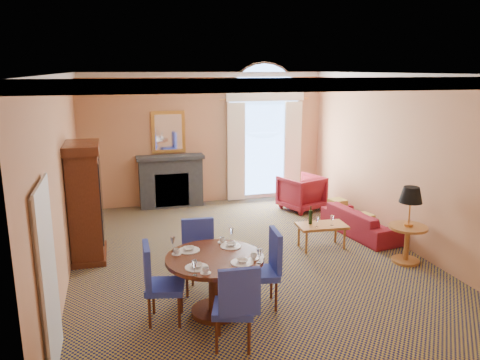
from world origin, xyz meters
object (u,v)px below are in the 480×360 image
object	(u,v)px
sofa	(361,221)
side_table	(409,216)
armoire	(85,204)
dining_table	(215,272)
armchair	(301,193)
coffee_table	(321,226)

from	to	relation	value
sofa	side_table	distance (m)	1.57
armoire	sofa	distance (m)	5.32
side_table	dining_table	bearing A→B (deg)	-166.49
armoire	armchair	world-z (taller)	armoire
sofa	side_table	xyz separation A→B (m)	(0.05, -1.46, 0.57)
sofa	coffee_table	bearing A→B (deg)	104.37
dining_table	side_table	size ratio (longest dim) A/B	1.01
armoire	armchair	bearing A→B (deg)	19.82
dining_table	side_table	bearing A→B (deg)	13.51
armoire	sofa	size ratio (longest dim) A/B	1.12
armoire	sofa	world-z (taller)	armoire
armoire	side_table	size ratio (longest dim) A/B	1.56
armoire	sofa	xyz separation A→B (m)	(5.27, -0.21, -0.72)
armchair	side_table	bearing A→B (deg)	78.61
armchair	side_table	distance (m)	3.47
coffee_table	side_table	bearing A→B (deg)	-37.49
dining_table	sofa	world-z (taller)	dining_table
armoire	coffee_table	bearing A→B (deg)	-9.29
sofa	armchair	world-z (taller)	armchair
dining_table	side_table	world-z (taller)	side_table
dining_table	armchair	world-z (taller)	dining_table
side_table	sofa	bearing A→B (deg)	91.96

